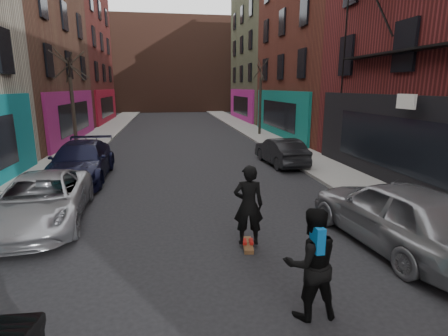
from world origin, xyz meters
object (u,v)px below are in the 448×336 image
object	(u,v)px
parked_left_end	(81,162)
skateboarder	(248,205)
skateboard	(248,245)
tree_left_far	(72,94)
tree_right_far	(260,90)
parked_right_far	(397,213)
parked_left_far	(41,200)
pedestrian	(311,263)
parked_right_end	(281,151)

from	to	relation	value
parked_left_end	skateboarder	bearing A→B (deg)	-53.98
parked_left_end	skateboarder	world-z (taller)	skateboarder
parked_left_end	skateboard	world-z (taller)	parked_left_end
tree_left_far	tree_right_far	size ratio (longest dim) A/B	0.96
parked_left_end	parked_right_far	bearing A→B (deg)	-41.68
parked_left_far	skateboard	xyz separation A→B (m)	(5.39, -2.42, -0.64)
skateboarder	tree_left_far	bearing A→B (deg)	-54.05
tree_left_far	parked_left_end	size ratio (longest dim) A/B	1.21
parked_right_far	pedestrian	world-z (taller)	pedestrian
skateboard	pedestrian	distance (m)	2.87
parked_left_end	skateboarder	size ratio (longest dim) A/B	2.77
tree_left_far	parked_left_far	world-z (taller)	tree_left_far
parked_left_end	parked_right_end	world-z (taller)	parked_left_end
parked_left_far	parked_left_end	distance (m)	4.80
tree_right_far	parked_left_end	size ratio (longest dim) A/B	1.27
tree_right_far	skateboard	size ratio (longest dim) A/B	8.50
tree_right_far	parked_left_end	world-z (taller)	tree_right_far
tree_left_far	parked_left_end	xyz separation A→B (m)	(1.60, -6.03, -2.60)
parked_left_end	parked_right_end	size ratio (longest dim) A/B	1.33
tree_right_far	skateboard	bearing A→B (deg)	-105.68
skateboarder	tree_right_far	bearing A→B (deg)	-97.54
parked_right_far	skateboarder	size ratio (longest dim) A/B	2.53
parked_right_far	parked_right_end	distance (m)	9.25
tree_left_far	skateboarder	distance (m)	15.17
tree_right_far	pedestrian	distance (m)	22.64
tree_right_far	parked_right_far	bearing A→B (deg)	-95.46
tree_right_far	skateboarder	world-z (taller)	tree_right_far
parked_left_end	parked_left_far	bearing A→B (deg)	-90.72
tree_right_far	skateboard	xyz separation A→B (m)	(-5.41, -19.26, -3.48)
tree_left_far	parked_right_end	distance (m)	11.91
skateboard	skateboarder	distance (m)	1.02
tree_left_far	parked_right_far	distance (m)	17.51
tree_left_far	parked_left_end	distance (m)	6.76
skateboarder	skateboard	bearing A→B (deg)	8.14
parked_right_end	skateboarder	xyz separation A→B (m)	(-3.69, -8.74, 0.40)
parked_left_far	skateboarder	bearing A→B (deg)	-29.34
parked_left_far	skateboarder	xyz separation A→B (m)	(5.39, -2.42, 0.38)
tree_right_far	parked_right_end	bearing A→B (deg)	-99.27
skateboard	parked_left_far	bearing A→B (deg)	163.95
parked_left_end	pedestrian	xyz separation A→B (m)	(5.82, -9.91, 0.19)
tree_right_far	parked_left_end	xyz separation A→B (m)	(-10.80, -12.03, -2.75)
tree_right_far	skateboarder	distance (m)	20.15
skateboard	parked_left_end	bearing A→B (deg)	134.89
parked_left_end	parked_right_end	xyz separation A→B (m)	(9.08, 1.51, -0.12)
tree_left_far	tree_right_far	bearing A→B (deg)	25.82
parked_right_far	tree_left_far	bearing A→B (deg)	-59.03
skateboard	parked_right_far	bearing A→B (deg)	-0.09
parked_right_far	parked_left_end	bearing A→B (deg)	-47.34
parked_left_end	parked_right_far	size ratio (longest dim) A/B	1.10
skateboard	skateboarder	world-z (taller)	skateboarder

